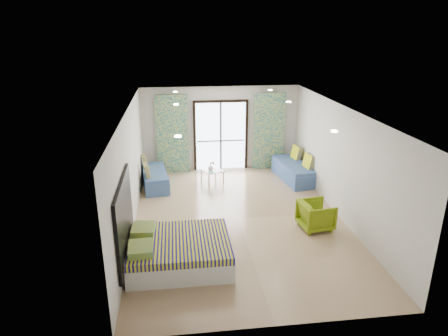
{
  "coord_description": "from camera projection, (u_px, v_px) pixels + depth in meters",
  "views": [
    {
      "loc": [
        -1.43,
        -8.69,
        4.44
      ],
      "look_at": [
        -0.29,
        0.53,
        1.15
      ],
      "focal_mm": 32.0,
      "sensor_mm": 36.0,
      "label": 1
    }
  ],
  "objects": [
    {
      "name": "wall_left",
      "position": [
        130.0,
        171.0,
        9.04
      ],
      "size": [
        0.01,
        7.5,
        2.7
      ],
      "primitive_type": null,
      "color": "silver",
      "rests_on": "ground"
    },
    {
      "name": "wall_front",
      "position": [
        280.0,
        251.0,
        5.82
      ],
      "size": [
        5.0,
        0.01,
        2.7
      ],
      "primitive_type": null,
      "color": "silver",
      "rests_on": "ground"
    },
    {
      "name": "armchair",
      "position": [
        316.0,
        214.0,
        9.21
      ],
      "size": [
        0.75,
        0.79,
        0.73
      ],
      "primitive_type": "imported",
      "rotation": [
        0.0,
        0.0,
        1.71
      ],
      "color": "olive",
      "rests_on": "floor"
    },
    {
      "name": "switch_plate",
      "position": [
        130.0,
        193.0,
        8.63
      ],
      "size": [
        0.02,
        0.1,
        0.1
      ],
      "primitive_type": "cube",
      "color": "silver",
      "rests_on": "wall_left"
    },
    {
      "name": "bed",
      "position": [
        179.0,
        251.0,
        7.83
      ],
      "size": [
        1.97,
        1.61,
        0.68
      ],
      "color": "silver",
      "rests_on": "floor"
    },
    {
      "name": "balcony_rail",
      "position": [
        221.0,
        141.0,
        12.95
      ],
      "size": [
        1.52,
        0.03,
        0.04
      ],
      "primitive_type": "cube",
      "color": "#595451",
      "rests_on": "balcony_door"
    },
    {
      "name": "coffee_table",
      "position": [
        212.0,
        171.0,
        12.02
      ],
      "size": [
        0.74,
        0.74,
        0.65
      ],
      "rotation": [
        0.0,
        0.0,
        0.4
      ],
      "color": "silver",
      "rests_on": "floor"
    },
    {
      "name": "daybed_right",
      "position": [
        294.0,
        170.0,
        12.22
      ],
      "size": [
        0.97,
        1.97,
        0.93
      ],
      "rotation": [
        0.0,
        0.0,
        0.13
      ],
      "color": "#3A578C",
      "rests_on": "floor"
    },
    {
      "name": "curtain_right",
      "position": [
        269.0,
        132.0,
        12.88
      ],
      "size": [
        1.0,
        0.1,
        2.5
      ],
      "primitive_type": "cube",
      "color": "silver",
      "rests_on": "floor"
    },
    {
      "name": "downlight_e",
      "position": [
        175.0,
        92.0,
        11.53
      ],
      "size": [
        0.12,
        0.12,
        0.02
      ],
      "primitive_type": "cylinder",
      "color": "#FFE0B2",
      "rests_on": "ceiling"
    },
    {
      "name": "downlight_c",
      "position": [
        176.0,
        104.0,
        9.66
      ],
      "size": [
        0.12,
        0.12,
        0.02
      ],
      "primitive_type": "cylinder",
      "color": "#FFE0B2",
      "rests_on": "ceiling"
    },
    {
      "name": "downlight_a",
      "position": [
        178.0,
        136.0,
        6.85
      ],
      "size": [
        0.12,
        0.12,
        0.02
      ],
      "primitive_type": "cylinder",
      "color": "#FFE0B2",
      "rests_on": "ceiling"
    },
    {
      "name": "floor",
      "position": [
        238.0,
        219.0,
        9.78
      ],
      "size": [
        5.0,
        7.5,
        0.01
      ],
      "primitive_type": null,
      "color": "#937758",
      "rests_on": "ground"
    },
    {
      "name": "wall_back",
      "position": [
        221.0,
        129.0,
        12.83
      ],
      "size": [
        5.0,
        0.01,
        2.7
      ],
      "primitive_type": null,
      "color": "silver",
      "rests_on": "ground"
    },
    {
      "name": "curtain_left",
      "position": [
        172.0,
        135.0,
        12.52
      ],
      "size": [
        1.0,
        0.1,
        2.5
      ],
      "primitive_type": "cube",
      "color": "silver",
      "rests_on": "floor"
    },
    {
      "name": "balcony_door",
      "position": [
        221.0,
        132.0,
        12.84
      ],
      "size": [
        1.76,
        0.08,
        2.28
      ],
      "color": "black",
      "rests_on": "floor"
    },
    {
      "name": "headboard",
      "position": [
        124.0,
        219.0,
        7.46
      ],
      "size": [
        0.06,
        2.1,
        1.5
      ],
      "primitive_type": "cube",
      "color": "black",
      "rests_on": "floor"
    },
    {
      "name": "ceiling",
      "position": [
        240.0,
        110.0,
        8.88
      ],
      "size": [
        5.0,
        7.5,
        0.01
      ],
      "primitive_type": null,
      "color": "silver",
      "rests_on": "ground"
    },
    {
      "name": "daybed_left",
      "position": [
        154.0,
        178.0,
        11.71
      ],
      "size": [
        0.89,
        1.8,
        0.85
      ],
      "rotation": [
        0.0,
        0.0,
        0.13
      ],
      "color": "#3A578C",
      "rests_on": "floor"
    },
    {
      "name": "vase",
      "position": [
        211.0,
        168.0,
        11.95
      ],
      "size": [
        0.22,
        0.23,
        0.18
      ],
      "primitive_type": "imported",
      "rotation": [
        0.0,
        0.0,
        -0.31
      ],
      "color": "white",
      "rests_on": "coffee_table"
    },
    {
      "name": "downlight_d",
      "position": [
        289.0,
        102.0,
        9.98
      ],
      "size": [
        0.12,
        0.12,
        0.02
      ],
      "primitive_type": "cylinder",
      "color": "#FFE0B2",
      "rests_on": "ceiling"
    },
    {
      "name": "downlight_b",
      "position": [
        334.0,
        131.0,
        7.18
      ],
      "size": [
        0.12,
        0.12,
        0.02
      ],
      "primitive_type": "cylinder",
      "color": "#FFE0B2",
      "rests_on": "ceiling"
    },
    {
      "name": "wall_right",
      "position": [
        341.0,
        163.0,
        9.62
      ],
      "size": [
        0.01,
        7.5,
        2.7
      ],
      "primitive_type": null,
      "color": "silver",
      "rests_on": "ground"
    },
    {
      "name": "downlight_f",
      "position": [
        270.0,
        90.0,
        11.85
      ],
      "size": [
        0.12,
        0.12,
        0.02
      ],
      "primitive_type": "cylinder",
      "color": "#FFE0B2",
      "rests_on": "ceiling"
    }
  ]
}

